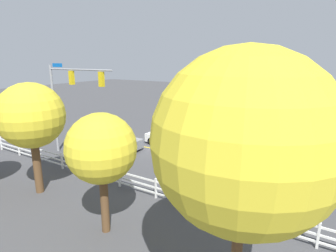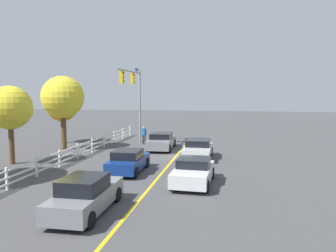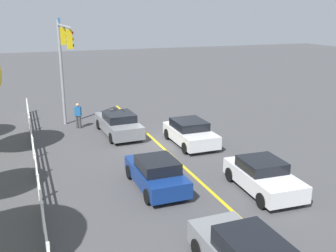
{
  "view_description": "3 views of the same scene",
  "coord_description": "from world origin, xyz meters",
  "px_view_note": "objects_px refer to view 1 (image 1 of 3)",
  "views": [
    {
      "loc": [
        -13.36,
        18.2,
        7.38
      ],
      "look_at": [
        -2.72,
        1.03,
        2.46
      ],
      "focal_mm": 29.43,
      "sensor_mm": 36.0,
      "label": 1
    },
    {
      "loc": [
        -25.07,
        -3.93,
        4.89
      ],
      "look_at": [
        -1.54,
        0.46,
        2.4
      ],
      "focal_mm": 35.16,
      "sensor_mm": 36.0,
      "label": 2
    },
    {
      "loc": [
        -21.15,
        7.18,
        7.41
      ],
      "look_at": [
        -2.98,
        0.34,
        1.79
      ],
      "focal_mm": 42.16,
      "sensor_mm": 36.0,
      "label": 3
    }
  ],
  "objects_px": {
    "car_1": "(203,161)",
    "tree_1": "(101,149)",
    "pedestrian": "(75,140)",
    "tree_3": "(31,116)",
    "car_2": "(169,137)",
    "tree_0": "(244,142)",
    "car_0": "(115,141)",
    "car_3": "(317,181)",
    "car_4": "(248,149)"
  },
  "relations": [
    {
      "from": "car_1",
      "to": "tree_3",
      "type": "bearing_deg",
      "value": 49.17
    },
    {
      "from": "car_0",
      "to": "car_3",
      "type": "bearing_deg",
      "value": 177.6
    },
    {
      "from": "car_2",
      "to": "tree_0",
      "type": "xyz_separation_m",
      "value": [
        -10.35,
        13.31,
        4.68
      ]
    },
    {
      "from": "car_2",
      "to": "car_4",
      "type": "distance_m",
      "value": 6.85
    },
    {
      "from": "car_4",
      "to": "pedestrian",
      "type": "bearing_deg",
      "value": -151.77
    },
    {
      "from": "car_3",
      "to": "pedestrian",
      "type": "distance_m",
      "value": 17.58
    },
    {
      "from": "car_4",
      "to": "tree_0",
      "type": "height_order",
      "value": "tree_0"
    },
    {
      "from": "car_2",
      "to": "tree_3",
      "type": "relative_size",
      "value": 0.66
    },
    {
      "from": "pedestrian",
      "to": "tree_3",
      "type": "xyz_separation_m",
      "value": [
        -4.01,
        5.94,
        3.48
      ]
    },
    {
      "from": "car_0",
      "to": "car_1",
      "type": "xyz_separation_m",
      "value": [
        -8.29,
        0.36,
        -0.02
      ]
    },
    {
      "from": "car_0",
      "to": "car_2",
      "type": "relative_size",
      "value": 1.18
    },
    {
      "from": "car_1",
      "to": "tree_0",
      "type": "height_order",
      "value": "tree_0"
    },
    {
      "from": "tree_3",
      "to": "car_0",
      "type": "bearing_deg",
      "value": -78.05
    },
    {
      "from": "car_1",
      "to": "car_0",
      "type": "bearing_deg",
      "value": -2.99
    },
    {
      "from": "car_4",
      "to": "tree_1",
      "type": "distance_m",
      "value": 13.28
    },
    {
      "from": "car_3",
      "to": "pedestrian",
      "type": "bearing_deg",
      "value": 6.45
    },
    {
      "from": "car_4",
      "to": "tree_3",
      "type": "height_order",
      "value": "tree_3"
    },
    {
      "from": "pedestrian",
      "to": "tree_0",
      "type": "relative_size",
      "value": 0.22
    },
    {
      "from": "car_2",
      "to": "car_3",
      "type": "xyz_separation_m",
      "value": [
        -11.83,
        3.43,
        0.04
      ]
    },
    {
      "from": "car_1",
      "to": "tree_0",
      "type": "relative_size",
      "value": 0.52
    },
    {
      "from": "car_1",
      "to": "car_2",
      "type": "relative_size",
      "value": 0.98
    },
    {
      "from": "car_1",
      "to": "tree_1",
      "type": "relative_size",
      "value": 0.76
    },
    {
      "from": "car_1",
      "to": "car_2",
      "type": "xyz_separation_m",
      "value": [
        4.97,
        -3.79,
        0.02
      ]
    },
    {
      "from": "car_3",
      "to": "tree_3",
      "type": "bearing_deg",
      "value": 30.46
    },
    {
      "from": "car_3",
      "to": "tree_1",
      "type": "relative_size",
      "value": 0.84
    },
    {
      "from": "car_0",
      "to": "tree_1",
      "type": "bearing_deg",
      "value": 128.17
    },
    {
      "from": "pedestrian",
      "to": "tree_3",
      "type": "height_order",
      "value": "tree_3"
    },
    {
      "from": "car_0",
      "to": "car_1",
      "type": "height_order",
      "value": "car_0"
    },
    {
      "from": "pedestrian",
      "to": "tree_0",
      "type": "bearing_deg",
      "value": -179.44
    },
    {
      "from": "car_3",
      "to": "tree_1",
      "type": "height_order",
      "value": "tree_1"
    },
    {
      "from": "car_2",
      "to": "car_1",
      "type": "bearing_deg",
      "value": -37.46
    },
    {
      "from": "car_2",
      "to": "tree_3",
      "type": "height_order",
      "value": "tree_3"
    },
    {
      "from": "tree_0",
      "to": "car_2",
      "type": "bearing_deg",
      "value": -52.12
    },
    {
      "from": "tree_0",
      "to": "tree_3",
      "type": "relative_size",
      "value": 1.25
    },
    {
      "from": "car_3",
      "to": "car_4",
      "type": "xyz_separation_m",
      "value": [
        4.99,
        -3.83,
        -0.06
      ]
    },
    {
      "from": "tree_3",
      "to": "car_1",
      "type": "bearing_deg",
      "value": -130.33
    },
    {
      "from": "pedestrian",
      "to": "car_4",
      "type": "bearing_deg",
      "value": -127.95
    },
    {
      "from": "car_0",
      "to": "tree_1",
      "type": "height_order",
      "value": "tree_1"
    },
    {
      "from": "car_3",
      "to": "tree_0",
      "type": "xyz_separation_m",
      "value": [
        1.48,
        9.88,
        4.64
      ]
    },
    {
      "from": "car_0",
      "to": "car_3",
      "type": "distance_m",
      "value": 15.15
    },
    {
      "from": "tree_1",
      "to": "car_3",
      "type": "bearing_deg",
      "value": -130.78
    },
    {
      "from": "tree_0",
      "to": "car_1",
      "type": "bearing_deg",
      "value": -60.5
    },
    {
      "from": "car_4",
      "to": "pedestrian",
      "type": "height_order",
      "value": "pedestrian"
    },
    {
      "from": "car_0",
      "to": "pedestrian",
      "type": "height_order",
      "value": "pedestrian"
    },
    {
      "from": "tree_3",
      "to": "car_3",
      "type": "bearing_deg",
      "value": -148.91
    },
    {
      "from": "car_0",
      "to": "pedestrian",
      "type": "xyz_separation_m",
      "value": [
        2.29,
        2.17,
        0.24
      ]
    },
    {
      "from": "car_4",
      "to": "tree_0",
      "type": "bearing_deg",
      "value": -73.1
    },
    {
      "from": "car_1",
      "to": "car_4",
      "type": "bearing_deg",
      "value": -114.61
    },
    {
      "from": "car_0",
      "to": "tree_1",
      "type": "distance_m",
      "value": 12.01
    },
    {
      "from": "tree_1",
      "to": "car_2",
      "type": "bearing_deg",
      "value": -70.94
    }
  ]
}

